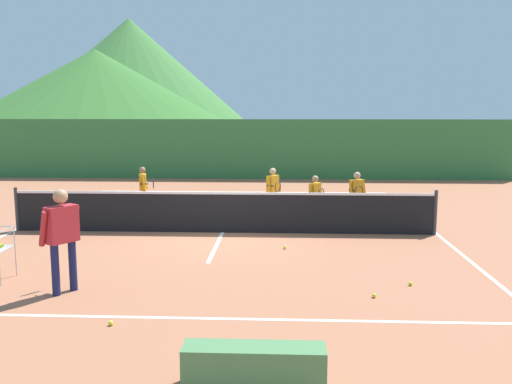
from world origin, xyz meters
The scene contains 20 objects.
ground_plane centered at (0.00, 0.00, 0.00)m, with size 120.00×120.00×0.00m, color #A86647.
line_baseline_near centered at (0.00, -5.44, 0.00)m, with size 10.07×0.08×0.01m, color white.
line_baseline_far centered at (0.00, 6.49, 0.00)m, with size 10.07×0.08×0.01m, color white.
line_sideline_west centered at (-5.03, 0.00, 0.00)m, with size 0.08×11.93×0.01m, color white.
line_sideline_east centered at (5.03, 0.00, 0.00)m, with size 0.08×11.93×0.01m, color white.
line_service_center centered at (0.00, 0.00, 0.00)m, with size 0.08×5.31×0.01m, color white.
tennis_net centered at (0.00, 0.00, 0.50)m, with size 10.00×0.08×1.05m.
instructor centered at (-2.06, -4.43, 1.00)m, with size 0.57×0.83×1.67m.
student_0 centered at (-2.51, 2.52, 0.78)m, with size 0.50×0.58×1.29m.
student_1 centered at (1.16, 2.24, 0.79)m, with size 0.43×0.71×1.31m.
student_2 centered at (2.26, 1.28, 0.74)m, with size 0.41×0.68×1.22m.
student_3 centered at (3.35, 1.57, 0.77)m, with size 0.51×0.65×1.28m.
tennis_ball_0 centered at (-0.91, -5.75, 0.03)m, with size 0.07×0.07×0.07m, color yellow.
tennis_ball_1 centered at (2.84, -4.45, 0.03)m, with size 0.07×0.07×0.07m, color yellow.
tennis_ball_2 centered at (1.47, -1.48, 0.03)m, with size 0.07×0.07×0.07m, color yellow.
tennis_ball_4 centered at (3.54, -3.83, 0.03)m, with size 0.07×0.07×0.07m, color yellow.
windscreen_fence centered at (0.00, 10.23, 1.24)m, with size 22.15×0.08×2.48m, color #33753D.
courtside_bench centered at (1.11, -7.35, 0.23)m, with size 1.50×0.36×0.46m, color #4C7F4C.
hill_0 centered at (-23.72, 62.45, 5.39)m, with size 38.92×38.92×10.79m, color #38702D.
hill_1 centered at (-23.17, 77.67, 8.60)m, with size 39.50×39.50×17.20m, color #427A38.
Camera 1 is at (1.39, -12.83, 2.91)m, focal length 39.00 mm.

